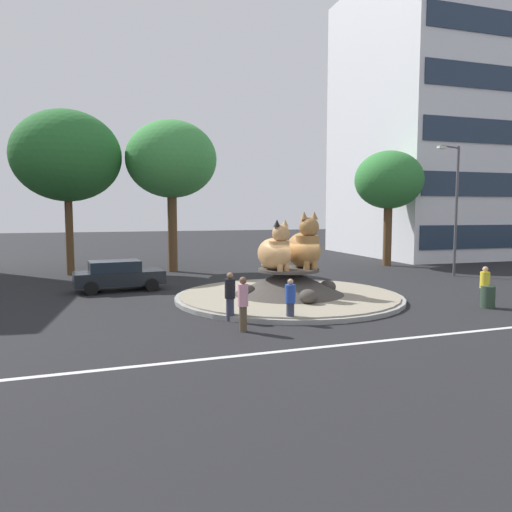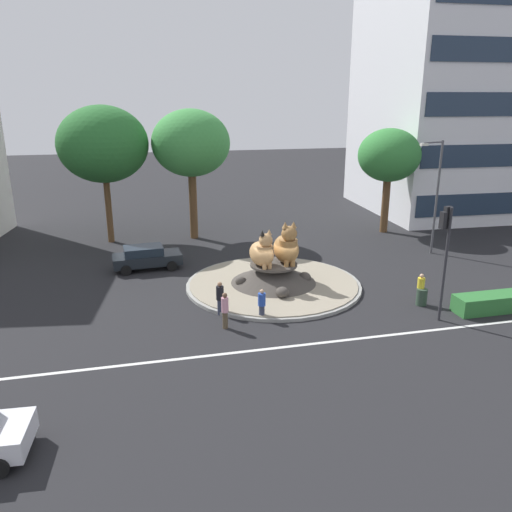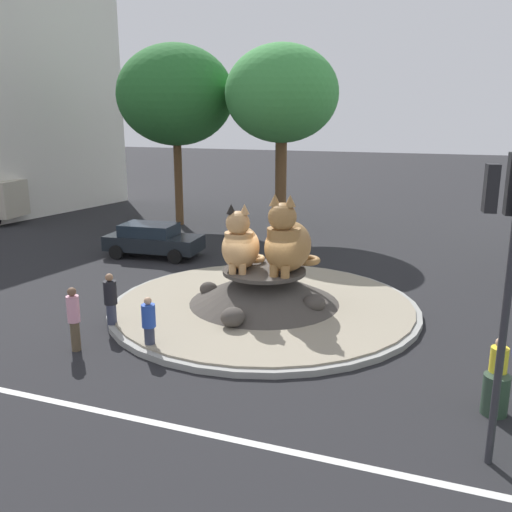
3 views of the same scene
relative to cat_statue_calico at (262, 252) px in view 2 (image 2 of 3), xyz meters
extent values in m
plane|color=black|center=(0.73, 0.24, -2.18)|extent=(160.00, 160.00, 0.00)
cube|color=silver|center=(0.73, -7.16, -2.18)|extent=(112.00, 0.20, 0.01)
cylinder|color=gray|center=(0.73, 0.24, -2.09)|extent=(10.14, 10.14, 0.18)
cylinder|color=gray|center=(0.73, 0.24, -1.97)|extent=(9.74, 9.74, 0.06)
cone|color=#423D38|center=(0.73, 0.24, -1.38)|extent=(4.94, 4.94, 1.14)
cylinder|color=#423D38|center=(0.73, 0.24, -0.87)|extent=(2.72, 2.72, 0.12)
ellipsoid|color=#423D38|center=(2.51, -0.12, -1.66)|extent=(0.72, 0.79, 0.58)
ellipsoid|color=#423D38|center=(0.81, 2.03, -1.70)|extent=(0.62, 0.64, 0.49)
ellipsoid|color=#423D38|center=(-1.22, 0.14, -1.68)|extent=(0.66, 0.48, 0.52)
ellipsoid|color=#423D38|center=(0.59, -2.10, -1.66)|extent=(0.72, 0.76, 0.57)
ellipsoid|color=tan|center=(-0.03, 0.10, -0.11)|extent=(1.60, 2.13, 1.39)
cylinder|color=tan|center=(0.05, -0.27, 0.04)|extent=(1.08, 1.08, 0.87)
sphere|color=tan|center=(0.08, -0.41, 0.80)|extent=(0.76, 0.76, 0.76)
torus|color=tan|center=(0.10, 0.93, -0.67)|extent=(0.81, 0.81, 0.17)
cone|color=tan|center=(0.29, -0.36, 1.24)|extent=(0.37, 0.37, 0.31)
cone|color=black|center=(-0.12, -0.45, 1.24)|extent=(0.37, 0.37, 0.31)
cylinder|color=tan|center=(0.28, -0.54, -0.63)|extent=(0.24, 0.24, 0.35)
cylinder|color=tan|center=(-0.03, -0.61, -0.63)|extent=(0.24, 0.24, 0.35)
ellipsoid|color=#9E703D|center=(1.50, 0.36, 0.00)|extent=(1.46, 2.24, 1.61)
cylinder|color=#9E703D|center=(1.49, -0.08, 0.18)|extent=(1.07, 1.07, 1.00)
sphere|color=#9E703D|center=(1.48, -0.24, 1.05)|extent=(0.88, 0.88, 0.88)
torus|color=#9E703D|center=(1.88, 1.26, -0.65)|extent=(1.10, 1.10, 0.20)
cone|color=#9E703D|center=(1.72, -0.25, 1.57)|extent=(0.37, 0.37, 0.36)
cone|color=#9E703D|center=(1.24, -0.23, 1.57)|extent=(0.37, 0.37, 0.36)
cylinder|color=#9E703D|center=(1.66, -0.44, -0.61)|extent=(0.28, 0.28, 0.40)
cylinder|color=#9E703D|center=(1.29, -0.44, -0.61)|extent=(0.28, 0.28, 0.40)
cylinder|color=#2D2D33|center=(7.44, -6.20, 0.65)|extent=(0.14, 0.14, 5.67)
cube|color=black|center=(7.40, -5.98, 2.96)|extent=(0.36, 0.29, 1.05)
sphere|color=#360606|center=(7.39, -5.90, 3.28)|extent=(0.18, 0.18, 0.18)
sphere|color=orange|center=(7.39, -5.90, 2.96)|extent=(0.18, 0.18, 0.18)
sphere|color=black|center=(7.39, -5.90, 2.65)|extent=(0.18, 0.18, 0.18)
cube|color=black|center=(6.99, -6.27, 2.91)|extent=(0.24, 0.31, 0.80)
cube|color=silver|center=(22.48, 17.35, 9.85)|extent=(14.92, 15.78, 24.06)
cube|color=#233347|center=(22.17, 9.70, -0.18)|extent=(13.45, 0.64, 1.82)
cube|color=#233347|center=(22.17, 9.70, 3.83)|extent=(13.45, 0.64, 1.82)
cube|color=#233347|center=(22.17, 9.70, 7.84)|extent=(13.45, 0.64, 1.82)
cube|color=#233347|center=(22.17, 9.70, 11.85)|extent=(13.45, 0.64, 1.82)
cube|color=#2D7033|center=(11.28, -5.82, -1.73)|extent=(5.19, 1.20, 0.90)
cylinder|color=brown|center=(-8.81, 12.34, 0.17)|extent=(0.46, 0.46, 4.71)
ellipsoid|color=#286B2D|center=(-8.81, 12.34, 5.12)|extent=(6.49, 6.49, 5.52)
cylinder|color=brown|center=(-2.50, 11.99, 0.30)|extent=(0.61, 0.61, 4.97)
ellipsoid|color=#3D8E42|center=(-2.50, 11.99, 5.12)|extent=(5.83, 5.83, 4.96)
cylinder|color=brown|center=(12.84, 10.28, -0.05)|extent=(0.61, 0.61, 4.26)
ellipsoid|color=#337F38|center=(12.84, 10.28, 4.03)|extent=(4.88, 4.88, 4.15)
cylinder|color=#4C4C51|center=(13.33, 4.03, 1.72)|extent=(0.16, 0.16, 7.81)
cylinder|color=#4C4C51|center=(12.50, 3.78, 5.53)|extent=(1.68, 0.59, 0.10)
cube|color=silver|center=(11.68, 3.53, 5.43)|extent=(0.50, 0.24, 0.16)
cylinder|color=#33384C|center=(-1.04, -4.05, -1.82)|extent=(0.28, 0.28, 0.73)
cylinder|color=#284CB2|center=(-1.04, -4.05, -1.14)|extent=(0.37, 0.37, 0.63)
sphere|color=tan|center=(-1.04, -4.05, -0.72)|extent=(0.21, 0.21, 0.21)
cylinder|color=#33384C|center=(-2.95, -3.03, -1.78)|extent=(0.29, 0.29, 0.81)
cylinder|color=black|center=(-2.95, -3.03, -1.02)|extent=(0.38, 0.38, 0.70)
sphere|color=#936B4C|center=(-2.95, -3.03, -0.55)|extent=(0.23, 0.23, 0.23)
cylinder|color=brown|center=(7.61, -4.09, -1.79)|extent=(0.28, 0.28, 0.78)
cylinder|color=yellow|center=(7.61, -4.09, -1.07)|extent=(0.38, 0.38, 0.68)
sphere|color=tan|center=(7.61, -4.09, -0.62)|extent=(0.22, 0.22, 0.22)
cylinder|color=brown|center=(-2.98, -4.67, -1.77)|extent=(0.25, 0.25, 0.84)
cylinder|color=pink|center=(-2.98, -4.67, -0.98)|extent=(0.34, 0.34, 0.73)
sphere|color=brown|center=(-2.98, -4.67, -0.50)|extent=(0.24, 0.24, 0.24)
cube|color=black|center=(-6.30, 5.15, -1.54)|extent=(4.42, 2.16, 0.65)
cube|color=#19232D|center=(-6.51, 5.14, -0.95)|extent=(2.52, 1.79, 0.53)
cylinder|color=black|center=(-4.96, 6.18, -1.86)|extent=(0.66, 0.27, 0.64)
cylinder|color=black|center=(-4.82, 4.36, -1.86)|extent=(0.66, 0.27, 0.64)
cylinder|color=black|center=(-7.78, 5.95, -1.86)|extent=(0.66, 0.27, 0.64)
cylinder|color=black|center=(-7.63, 4.13, -1.86)|extent=(0.66, 0.27, 0.64)
cylinder|color=black|center=(-10.92, -11.03, -1.86)|extent=(0.65, 0.26, 0.64)
cylinder|color=#2D4233|center=(7.60, -4.29, -1.73)|extent=(0.56, 0.56, 0.90)
camera|label=1|loc=(-7.63, -19.22, 1.70)|focal=33.42mm
camera|label=2|loc=(-6.61, -26.24, 8.26)|focal=35.29mm
camera|label=3|loc=(6.53, -16.19, 4.10)|focal=38.98mm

